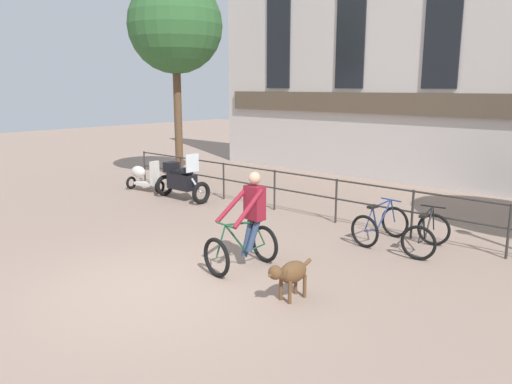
# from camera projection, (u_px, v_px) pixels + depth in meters

# --- Properties ---
(ground_plane) EXTENTS (60.00, 60.00, 0.00)m
(ground_plane) POSITION_uv_depth(u_px,v_px,m) (156.00, 287.00, 7.96)
(ground_plane) COLOR gray
(canal_railing) EXTENTS (15.05, 0.05, 1.05)m
(canal_railing) POSITION_uv_depth(u_px,v_px,m) (336.00, 193.00, 11.60)
(canal_railing) COLOR #2D2B28
(canal_railing) RESTS_ON ground_plane
(cyclist_with_bike) EXTENTS (0.80, 1.24, 1.70)m
(cyclist_with_bike) POSITION_uv_depth(u_px,v_px,m) (247.00, 226.00, 8.70)
(cyclist_with_bike) COLOR black
(cyclist_with_bike) RESTS_ON ground_plane
(dog) EXTENTS (0.33, 0.94, 0.62)m
(dog) POSITION_uv_depth(u_px,v_px,m) (290.00, 273.00, 7.41)
(dog) COLOR brown
(dog) RESTS_ON ground_plane
(parked_motorcycle) EXTENTS (1.71, 0.63, 1.35)m
(parked_motorcycle) POSITION_uv_depth(u_px,v_px,m) (182.00, 180.00, 14.03)
(parked_motorcycle) COLOR black
(parked_motorcycle) RESTS_ON ground_plane
(parked_bicycle_near_lamp) EXTENTS (0.78, 1.18, 0.86)m
(parked_bicycle_near_lamp) POSITION_uv_depth(u_px,v_px,m) (380.00, 225.00, 10.22)
(parked_bicycle_near_lamp) COLOR black
(parked_bicycle_near_lamp) RESTS_ON ground_plane
(parked_bicycle_mid_left) EXTENTS (0.81, 1.19, 0.86)m
(parked_bicycle_mid_left) POSITION_uv_depth(u_px,v_px,m) (426.00, 235.00, 9.57)
(parked_bicycle_mid_left) COLOR black
(parked_bicycle_mid_left) RESTS_ON ground_plane
(parked_scooter) EXTENTS (1.33, 0.60, 0.96)m
(parked_scooter) POSITION_uv_depth(u_px,v_px,m) (144.00, 176.00, 15.22)
(parked_scooter) COLOR black
(parked_scooter) RESTS_ON ground_plane
(tree_canalside_left) EXTENTS (3.03, 3.03, 6.57)m
(tree_canalside_left) POSITION_uv_depth(u_px,v_px,m) (175.00, 26.00, 15.94)
(tree_canalside_left) COLOR brown
(tree_canalside_left) RESTS_ON ground_plane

